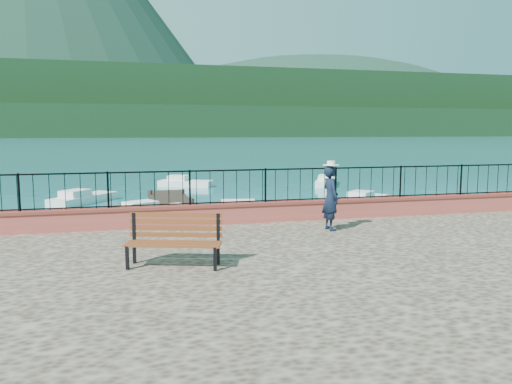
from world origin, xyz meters
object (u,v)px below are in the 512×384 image
boat_1 (253,209)px  boat_2 (365,197)px  park_bench (174,251)px  boat_3 (84,196)px  boat_0 (152,209)px  person (330,198)px  boat_4 (186,181)px  boat_5 (327,180)px

boat_1 → boat_2: (6.58, 2.13, 0.00)m
park_bench → boat_3: bearing=117.3°
park_bench → boat_0: bearing=106.7°
park_bench → boat_3: 18.53m
boat_2 → person: bearing=-161.7°
boat_3 → boat_4: 9.04m
park_bench → boat_4: park_bench is taller
person → boat_2: bearing=-33.9°
park_bench → boat_2: 17.75m
boat_4 → boat_5: (9.81, -1.63, 0.00)m
park_bench → boat_5: 26.57m
person → boat_4: bearing=0.5°
boat_4 → person: bearing=-60.8°
boat_5 → park_bench: bearing=177.3°
person → boat_1: person is taller
boat_3 → boat_5: bearing=-36.6°
park_bench → person: (4.40, 2.59, 0.56)m
park_bench → boat_1: size_ratio=0.46×
person → boat_3: (-7.48, 15.64, -1.67)m
park_bench → boat_2: (11.15, 13.77, -1.11)m
person → boat_5: bearing=-25.3°
boat_2 → boat_5: same height
park_bench → boat_2: bearing=68.7°
park_bench → boat_0: 12.84m
boat_0 → boat_4: same height
boat_0 → boat_2: same height
boat_2 → boat_3: same height
person → boat_2: person is taller
park_bench → boat_3: (-3.08, 18.24, -1.11)m
boat_2 → boat_1: bearing=157.3°
person → boat_5: size_ratio=0.43×
boat_2 → boat_0: bearing=144.5°
boat_4 → boat_2: bearing=-28.1°
boat_3 → boat_4: (6.21, 6.57, 0.00)m
boat_5 → person: bearing=-176.1°
boat_1 → boat_4: bearing=105.9°
park_bench → boat_4: (3.13, 24.81, -1.11)m
park_bench → boat_1: bearing=86.3°
boat_1 → boat_3: (-7.64, 6.60, 0.00)m
park_bench → boat_3: size_ratio=0.47×
boat_0 → boat_1: size_ratio=0.88×
boat_0 → boat_1: same height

